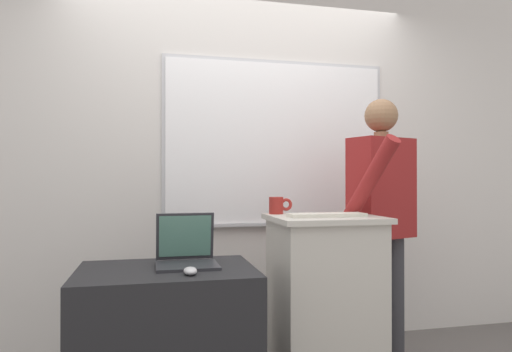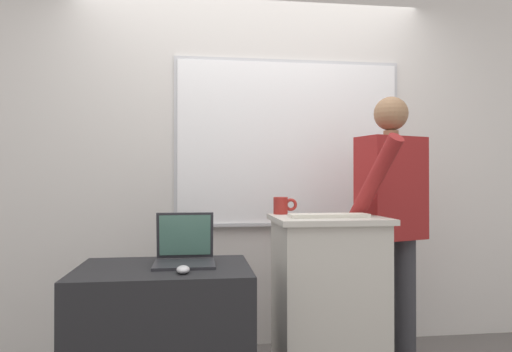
{
  "view_description": "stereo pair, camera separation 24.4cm",
  "coord_description": "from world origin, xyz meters",
  "px_view_note": "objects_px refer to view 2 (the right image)",
  "views": [
    {
      "loc": [
        -0.64,
        -1.98,
        1.19
      ],
      "look_at": [
        -0.08,
        0.4,
        1.21
      ],
      "focal_mm": 32.0,
      "sensor_mm": 36.0,
      "label": 1
    },
    {
      "loc": [
        -0.4,
        -2.03,
        1.19
      ],
      "look_at": [
        -0.08,
        0.4,
        1.21
      ],
      "focal_mm": 32.0,
      "sensor_mm": 36.0,
      "label": 2
    }
  ],
  "objects_px": {
    "side_desk": "(164,345)",
    "person_presenter": "(392,214)",
    "laptop": "(185,249)",
    "computer_mouse_by_laptop": "(183,269)",
    "coffee_mug": "(282,205)",
    "wireless_keyboard": "(329,216)",
    "lectern_podium": "(328,305)"
  },
  "relations": [
    {
      "from": "laptop",
      "to": "coffee_mug",
      "type": "height_order",
      "value": "coffee_mug"
    },
    {
      "from": "side_desk",
      "to": "coffee_mug",
      "type": "distance_m",
      "value": 1.0
    },
    {
      "from": "side_desk",
      "to": "laptop",
      "type": "height_order",
      "value": "laptop"
    },
    {
      "from": "laptop",
      "to": "wireless_keyboard",
      "type": "xyz_separation_m",
      "value": [
        0.77,
        0.03,
        0.16
      ]
    },
    {
      "from": "lectern_podium",
      "to": "person_presenter",
      "type": "distance_m",
      "value": 0.69
    },
    {
      "from": "lectern_podium",
      "to": "wireless_keyboard",
      "type": "height_order",
      "value": "wireless_keyboard"
    },
    {
      "from": "person_presenter",
      "to": "computer_mouse_by_laptop",
      "type": "relative_size",
      "value": 16.97
    },
    {
      "from": "laptop",
      "to": "coffee_mug",
      "type": "relative_size",
      "value": 2.12
    },
    {
      "from": "lectern_podium",
      "to": "laptop",
      "type": "bearing_deg",
      "value": -172.63
    },
    {
      "from": "computer_mouse_by_laptop",
      "to": "wireless_keyboard",
      "type": "bearing_deg",
      "value": 20.17
    },
    {
      "from": "side_desk",
      "to": "computer_mouse_by_laptop",
      "type": "xyz_separation_m",
      "value": [
        0.1,
        -0.17,
        0.4
      ]
    },
    {
      "from": "laptop",
      "to": "computer_mouse_by_laptop",
      "type": "xyz_separation_m",
      "value": [
        -0.0,
        -0.25,
        -0.05
      ]
    },
    {
      "from": "lectern_podium",
      "to": "laptop",
      "type": "height_order",
      "value": "laptop"
    },
    {
      "from": "side_desk",
      "to": "computer_mouse_by_laptop",
      "type": "relative_size",
      "value": 8.45
    },
    {
      "from": "side_desk",
      "to": "person_presenter",
      "type": "relative_size",
      "value": 0.5
    },
    {
      "from": "wireless_keyboard",
      "to": "computer_mouse_by_laptop",
      "type": "distance_m",
      "value": 0.85
    },
    {
      "from": "wireless_keyboard",
      "to": "side_desk",
      "type": "bearing_deg",
      "value": -172.46
    },
    {
      "from": "laptop",
      "to": "wireless_keyboard",
      "type": "relative_size",
      "value": 0.7
    },
    {
      "from": "side_desk",
      "to": "wireless_keyboard",
      "type": "relative_size",
      "value": 1.97
    },
    {
      "from": "lectern_podium",
      "to": "coffee_mug",
      "type": "distance_m",
      "value": 0.62
    },
    {
      "from": "lectern_podium",
      "to": "person_presenter",
      "type": "bearing_deg",
      "value": 21.84
    },
    {
      "from": "person_presenter",
      "to": "computer_mouse_by_laptop",
      "type": "xyz_separation_m",
      "value": [
        -1.24,
        -0.53,
        -0.2
      ]
    },
    {
      "from": "lectern_podium",
      "to": "coffee_mug",
      "type": "xyz_separation_m",
      "value": [
        -0.22,
        0.2,
        0.54
      ]
    },
    {
      "from": "computer_mouse_by_laptop",
      "to": "coffee_mug",
      "type": "xyz_separation_m",
      "value": [
        0.56,
        0.54,
        0.26
      ]
    },
    {
      "from": "wireless_keyboard",
      "to": "computer_mouse_by_laptop",
      "type": "xyz_separation_m",
      "value": [
        -0.77,
        -0.28,
        -0.22
      ]
    },
    {
      "from": "wireless_keyboard",
      "to": "coffee_mug",
      "type": "xyz_separation_m",
      "value": [
        -0.21,
        0.26,
        0.04
      ]
    },
    {
      "from": "lectern_podium",
      "to": "wireless_keyboard",
      "type": "relative_size",
      "value": 2.3
    },
    {
      "from": "wireless_keyboard",
      "to": "computer_mouse_by_laptop",
      "type": "bearing_deg",
      "value": -159.83
    },
    {
      "from": "coffee_mug",
      "to": "side_desk",
      "type": "bearing_deg",
      "value": -150.28
    },
    {
      "from": "side_desk",
      "to": "person_presenter",
      "type": "bearing_deg",
      "value": 15.24
    },
    {
      "from": "laptop",
      "to": "computer_mouse_by_laptop",
      "type": "bearing_deg",
      "value": -90.1
    },
    {
      "from": "computer_mouse_by_laptop",
      "to": "coffee_mug",
      "type": "relative_size",
      "value": 0.7
    }
  ]
}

